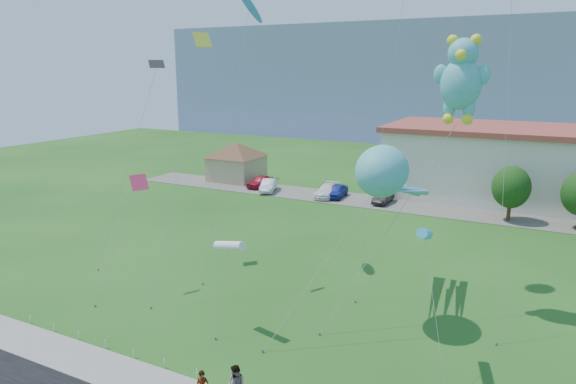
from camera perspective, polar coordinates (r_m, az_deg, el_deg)
The scene contains 19 objects.
ground at distance 26.91m, azimuth -6.50°, elevation -19.08°, with size 160.00×160.00×0.00m, color #1B4B15.
parking_strip at distance 57.09m, azimuth 13.29°, elevation -1.54°, with size 70.00×6.00×0.06m, color #59544C.
hill_ridge at distance 139.33m, azimuth 22.39°, elevation 11.67°, with size 160.00×50.00×25.00m, color gray.
pavilion at distance 68.60m, azimuth -5.75°, elevation 3.81°, with size 9.20×9.20×5.00m.
rope_fence at distance 25.89m, azimuth -8.21°, elevation -19.93°, with size 26.05×0.05×0.50m.
tree_near at distance 53.94m, azimuth 23.56°, elevation 0.50°, with size 3.60×3.60×5.47m.
parked_car_red at distance 64.36m, azimuth -3.12°, elevation 1.18°, with size 1.71×4.25×1.45m, color #AB1528.
parked_car_silver at distance 62.09m, azimuth -2.19°, elevation 0.74°, with size 1.54×4.43×1.46m, color silver.
parked_car_white at distance 59.52m, azimuth 4.36°, elevation 0.14°, with size 1.99×4.90×1.42m, color white.
parked_car_blue at distance 59.38m, azimuth 5.45°, elevation 0.11°, with size 1.74×4.33×1.48m, color navy.
parked_car_black at distance 57.56m, azimuth 10.52°, elevation -0.56°, with size 1.40×4.02×1.32m, color black.
octopus_kite at distance 30.17m, azimuth 10.99°, elevation 1.39°, with size 5.60×12.94×10.40m.
teddy_bear_kite at distance 31.79m, azimuth 18.70°, elevation 11.97°, with size 7.01×8.56×16.38m.
small_kite_blue at distance 38.71m, azimuth -4.44°, elevation 19.35°, with size 1.80×7.21×19.61m.
small_kite_cyan at distance 25.29m, azimuth 14.99°, elevation -4.63°, with size 2.28×3.75×7.27m.
small_kite_yellow at distance 34.28m, azimuth -10.23°, elevation 12.64°, with size 1.29×6.75×16.73m.
small_kite_black at distance 39.95m, azimuth -15.19°, elevation 10.82°, with size 2.89×5.86×15.28m.
small_kite_pink at distance 34.82m, azimuth -16.61°, elevation -0.14°, with size 1.29×4.66×7.69m.
small_kite_white at distance 28.55m, azimuth -6.55°, elevation -6.00°, with size 0.50×2.64×5.44m.
Camera 1 is at (12.86, -18.72, 14.43)m, focal length 32.00 mm.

